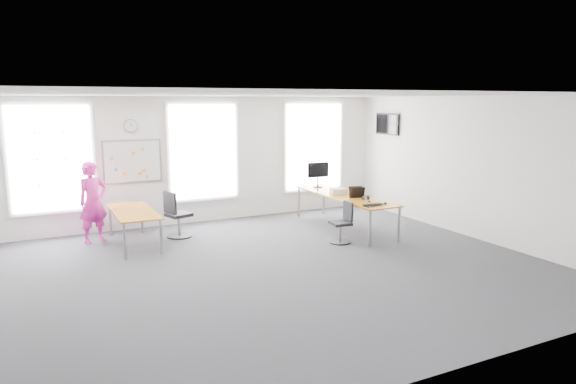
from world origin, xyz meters
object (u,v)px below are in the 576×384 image
person (93,202)px  desk_left (133,213)px  monitor (318,172)px  headphones (365,198)px  desk_right (344,197)px  chair_right (343,225)px  keyboard (373,205)px  chair_left (176,217)px

person → desk_left: bearing=-63.2°
desk_left → monitor: monitor is taller
monitor → headphones: bearing=-83.0°
desk_right → headphones: bearing=-83.2°
headphones → chair_right: bearing=-161.1°
desk_left → headphones: 4.88m
person → headphones: person is taller
desk_left → keyboard: bearing=-24.2°
person → monitor: bearing=-23.7°
headphones → person: bearing=156.6°
headphones → desk_left: bearing=160.4°
keyboard → chair_right: bearing=137.8°
person → keyboard: bearing=-49.0°
chair_right → keyboard: bearing=69.5°
desk_right → desk_left: 4.63m
desk_left → keyboard: (4.44, -1.99, 0.13)m
desk_left → chair_right: bearing=-24.0°
chair_left → keyboard: chair_left is taller
keyboard → desk_right: bearing=67.6°
desk_left → keyboard: 4.87m
desk_left → headphones: bearing=-17.0°
desk_left → chair_right: size_ratio=2.30×
chair_left → headphones: (3.74, -1.63, 0.38)m
chair_left → person: (-1.62, 0.40, 0.40)m
chair_right → chair_left: chair_left is taller
monitor → desk_right: bearing=-85.2°
monitor → keyboard: bearing=-88.8°
chair_right → person: (-4.58, 2.33, 0.47)m
chair_right → headphones: size_ratio=5.15×
chair_right → headphones: bearing=116.6°
monitor → person: bearing=-177.8°
keyboard → headphones: bearing=52.5°
desk_left → chair_right: 4.27m
chair_left → desk_right: bearing=-122.5°
chair_right → desk_right: bearing=151.2°
desk_left → monitor: size_ratio=3.15×
desk_left → person: (-0.69, 0.60, 0.18)m
person → headphones: bearing=-42.9°
desk_right → headphones: size_ratio=19.25×
desk_left → chair_left: (0.92, 0.20, -0.22)m
chair_left → person: size_ratio=0.60×
chair_left → keyboard: bearing=-140.5°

